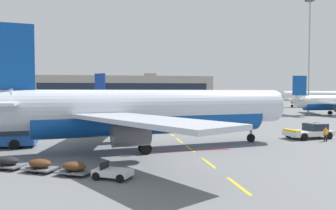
{
  "coord_description": "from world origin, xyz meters",
  "views": [
    {
      "loc": [
        10.21,
        -10.58,
        6.07
      ],
      "look_at": [
        16.2,
        26.4,
        4.48
      ],
      "focal_mm": 35.21,
      "sensor_mm": 36.0,
      "label": 1
    }
  ],
  "objects_px": {
    "airliner_foreground": "(151,111)",
    "ground_crew_worker": "(326,134)",
    "pushback_tug": "(310,131)",
    "airliner_far_center": "(72,99)",
    "airliner_far_right": "(327,97)",
    "apron_light_mast_far": "(309,45)",
    "baggage_train": "(57,166)"
  },
  "relations": [
    {
      "from": "airliner_foreground",
      "to": "ground_crew_worker",
      "type": "xyz_separation_m",
      "value": [
        21.35,
        1.52,
        -3.0
      ]
    },
    {
      "from": "baggage_train",
      "to": "ground_crew_worker",
      "type": "relative_size",
      "value": 6.56
    },
    {
      "from": "airliner_far_center",
      "to": "ground_crew_worker",
      "type": "bearing_deg",
      "value": -61.09
    },
    {
      "from": "ground_crew_worker",
      "to": "apron_light_mast_far",
      "type": "distance_m",
      "value": 48.59
    },
    {
      "from": "pushback_tug",
      "to": "airliner_far_center",
      "type": "distance_m",
      "value": 76.3
    },
    {
      "from": "pushback_tug",
      "to": "airliner_far_right",
      "type": "relative_size",
      "value": 0.19
    },
    {
      "from": "pushback_tug",
      "to": "baggage_train",
      "type": "distance_m",
      "value": 31.99
    },
    {
      "from": "pushback_tug",
      "to": "baggage_train",
      "type": "height_order",
      "value": "pushback_tug"
    },
    {
      "from": "airliner_far_right",
      "to": "ground_crew_worker",
      "type": "distance_m",
      "value": 90.3
    },
    {
      "from": "apron_light_mast_far",
      "to": "ground_crew_worker",
      "type": "bearing_deg",
      "value": -119.83
    },
    {
      "from": "airliner_far_right",
      "to": "airliner_far_center",
      "type": "bearing_deg",
      "value": -176.85
    },
    {
      "from": "apron_light_mast_far",
      "to": "airliner_far_center",
      "type": "bearing_deg",
      "value": 154.23
    },
    {
      "from": "baggage_train",
      "to": "ground_crew_worker",
      "type": "bearing_deg",
      "value": 20.51
    },
    {
      "from": "airliner_far_right",
      "to": "baggage_train",
      "type": "distance_m",
      "value": 117.42
    },
    {
      "from": "airliner_foreground",
      "to": "airliner_far_right",
      "type": "height_order",
      "value": "airliner_foreground"
    },
    {
      "from": "airliner_foreground",
      "to": "ground_crew_worker",
      "type": "distance_m",
      "value": 21.61
    },
    {
      "from": "airliner_foreground",
      "to": "ground_crew_worker",
      "type": "relative_size",
      "value": 20.77
    },
    {
      "from": "pushback_tug",
      "to": "ground_crew_worker",
      "type": "xyz_separation_m",
      "value": [
        0.34,
        -2.69,
        0.05
      ]
    },
    {
      "from": "airliner_foreground",
      "to": "baggage_train",
      "type": "xyz_separation_m",
      "value": [
        -7.93,
        -9.43,
        -3.42
      ]
    },
    {
      "from": "airliner_far_center",
      "to": "airliner_far_right",
      "type": "distance_m",
      "value": 90.03
    },
    {
      "from": "pushback_tug",
      "to": "baggage_train",
      "type": "xyz_separation_m",
      "value": [
        -28.93,
        -13.65,
        -0.37
      ]
    },
    {
      "from": "pushback_tug",
      "to": "airliner_far_right",
      "type": "distance_m",
      "value": 88.32
    },
    {
      "from": "airliner_far_right",
      "to": "ground_crew_worker",
      "type": "height_order",
      "value": "airliner_far_right"
    },
    {
      "from": "baggage_train",
      "to": "apron_light_mast_far",
      "type": "height_order",
      "value": "apron_light_mast_far"
    },
    {
      "from": "airliner_foreground",
      "to": "apron_light_mast_far",
      "type": "xyz_separation_m",
      "value": [
        44.06,
        41.12,
        13.64
      ]
    },
    {
      "from": "airliner_far_right",
      "to": "ground_crew_worker",
      "type": "relative_size",
      "value": 20.17
    },
    {
      "from": "pushback_tug",
      "to": "apron_light_mast_far",
      "type": "xyz_separation_m",
      "value": [
        23.06,
        36.91,
        16.69
      ]
    },
    {
      "from": "pushback_tug",
      "to": "baggage_train",
      "type": "relative_size",
      "value": 0.58
    },
    {
      "from": "airliner_far_right",
      "to": "baggage_train",
      "type": "bearing_deg",
      "value": -133.7
    },
    {
      "from": "airliner_far_center",
      "to": "apron_light_mast_far",
      "type": "bearing_deg",
      "value": -25.77
    },
    {
      "from": "baggage_train",
      "to": "ground_crew_worker",
      "type": "distance_m",
      "value": 31.26
    },
    {
      "from": "pushback_tug",
      "to": "airliner_far_center",
      "type": "xyz_separation_m",
      "value": [
        -37.73,
        66.26,
        2.7
      ]
    }
  ]
}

